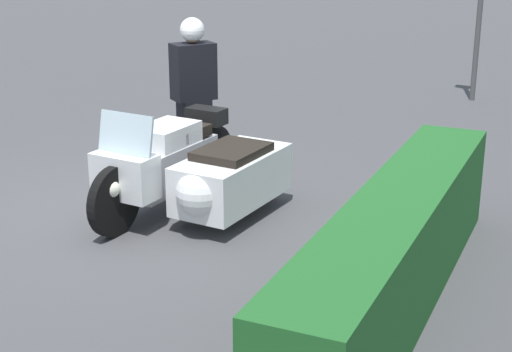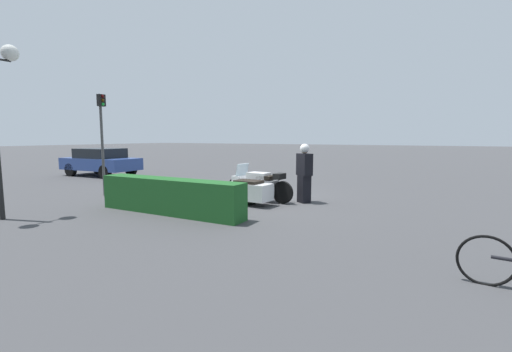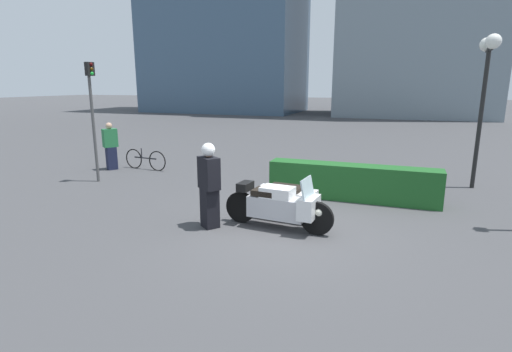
% 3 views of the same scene
% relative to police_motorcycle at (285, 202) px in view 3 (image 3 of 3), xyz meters
% --- Properties ---
extents(ground_plane, '(160.00, 160.00, 0.00)m').
position_rel_police_motorcycle_xyz_m(ground_plane, '(0.04, -0.52, -0.48)').
color(ground_plane, '#424244').
extents(police_motorcycle, '(2.45, 1.53, 1.17)m').
position_rel_police_motorcycle_xyz_m(police_motorcycle, '(0.00, 0.00, 0.00)').
color(police_motorcycle, black).
rests_on(police_motorcycle, ground).
extents(officer_rider, '(0.58, 0.54, 1.84)m').
position_rel_police_motorcycle_xyz_m(officer_rider, '(-1.45, -0.80, 0.49)').
color(officer_rider, black).
rests_on(officer_rider, ground).
extents(hedge_bush_curbside, '(4.45, 0.63, 0.94)m').
position_rel_police_motorcycle_xyz_m(hedge_bush_curbside, '(1.16, 2.39, -0.01)').
color(hedge_bush_curbside, '#1E5623').
rests_on(hedge_bush_curbside, ground).
extents(twin_lamp_post, '(0.40, 1.33, 4.32)m').
position_rel_police_motorcycle_xyz_m(twin_lamp_post, '(4.38, 4.89, 3.00)').
color(twin_lamp_post, black).
rests_on(twin_lamp_post, ground).
extents(traffic_light_far, '(0.23, 0.27, 3.66)m').
position_rel_police_motorcycle_xyz_m(traffic_light_far, '(-6.63, 1.68, 1.90)').
color(traffic_light_far, '#4C4C4C').
rests_on(traffic_light_far, ground).
extents(pedestrian_bystander, '(0.50, 0.56, 1.69)m').
position_rel_police_motorcycle_xyz_m(pedestrian_bystander, '(-7.46, 3.32, 0.36)').
color(pedestrian_bystander, '#191E38').
rests_on(pedestrian_bystander, ground).
extents(bicycle_parked, '(1.79, 0.19, 0.78)m').
position_rel_police_motorcycle_xyz_m(bicycle_parked, '(-6.33, 3.75, -0.13)').
color(bicycle_parked, black).
rests_on(bicycle_parked, ground).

